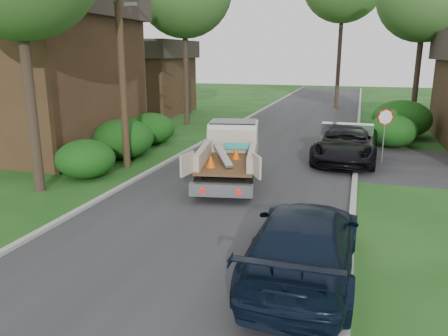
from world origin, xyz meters
TOP-DOWN VIEW (x-y plane):
  - ground at (0.00, 0.00)m, footprint 120.00×120.00m
  - road at (0.00, 10.00)m, footprint 8.00×90.00m
  - curb_left at (-4.10, 10.00)m, footprint 0.20×90.00m
  - curb_right at (4.10, 10.00)m, footprint 0.20×90.00m
  - stop_sign at (5.20, 9.00)m, footprint 0.71×0.32m
  - utility_pole at (-5.48, 4.98)m, footprint 2.42×1.25m
  - house_left_near at (-12.00, 7.00)m, footprint 9.72×8.64m
  - house_left_far at (-13.50, 22.00)m, footprint 7.56×7.56m
  - hedge_left_a at (-6.20, 3.00)m, footprint 2.34×2.34m
  - hedge_left_b at (-6.50, 6.50)m, footprint 2.86×2.86m
  - hedge_left_c at (-6.80, 10.00)m, footprint 2.60×2.60m
  - hedge_right_a at (5.80, 13.00)m, footprint 2.60×2.60m
  - hedge_right_b at (6.50, 16.00)m, footprint 3.38×3.38m
  - flatbed_truck at (-0.70, 4.86)m, footprint 3.30×5.88m
  - black_pickup at (3.60, 9.01)m, footprint 2.93×6.00m
  - navy_suv at (3.11, -2.50)m, footprint 2.27×5.55m

SIDE VIEW (x-z plane):
  - ground at x=0.00m, z-range 0.00..0.00m
  - road at x=0.00m, z-range -0.01..0.01m
  - curb_left at x=-4.10m, z-range 0.00..0.12m
  - curb_right at x=4.10m, z-range 0.00..0.12m
  - hedge_left_a at x=-6.20m, z-range 0.00..1.53m
  - navy_suv at x=3.11m, z-range 0.00..1.61m
  - black_pickup at x=3.60m, z-range 0.00..1.64m
  - hedge_left_c at x=-6.80m, z-range 0.00..1.70m
  - hedge_right_a at x=5.80m, z-range 0.00..1.70m
  - hedge_left_b at x=-6.50m, z-range 0.00..1.87m
  - hedge_right_b at x=6.50m, z-range 0.00..2.21m
  - flatbed_truck at x=-0.70m, z-range 0.09..2.20m
  - stop_sign at x=5.20m, z-range 0.54..3.02m
  - house_left_far at x=-13.50m, z-range 0.05..6.05m
  - house_left_near at x=-12.00m, z-range 0.08..8.48m
  - utility_pole at x=-5.48m, z-range 0.17..10.17m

